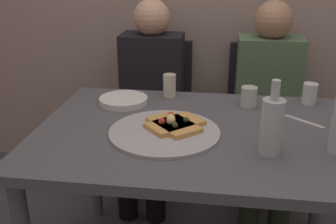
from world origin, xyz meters
TOP-DOWN VIEW (x-y plane):
  - dining_table at (0.00, 0.00)m, footprint 1.32×0.89m
  - pizza_tray at (-0.14, -0.06)m, footprint 0.43×0.43m
  - pizza_slice_last at (-0.11, -0.01)m, footprint 0.24×0.25m
  - pizza_slice_extra at (-0.11, -0.01)m, footprint 0.25×0.25m
  - beer_bottle at (0.24, -0.17)m, footprint 0.08×0.08m
  - tumbler_near at (0.48, 0.36)m, footprint 0.07×0.07m
  - tumbler_far at (0.20, 0.29)m, footprint 0.07×0.07m
  - wine_glass at (-0.18, 0.37)m, footprint 0.06×0.06m
  - plate_stack at (-0.38, 0.25)m, footprint 0.23×0.23m
  - table_knife at (0.40, 0.14)m, footprint 0.18×0.16m
  - chair_left at (-0.34, 0.85)m, footprint 0.44×0.44m
  - chair_right at (0.33, 0.85)m, footprint 0.44×0.44m
  - guest_in_sweater at (-0.34, 0.69)m, footprint 0.36×0.56m
  - guest_in_beanie at (0.33, 0.69)m, footprint 0.36×0.56m

SIDE VIEW (x-z plane):
  - chair_left at x=-0.34m, z-range 0.06..0.96m
  - chair_right at x=0.33m, z-range 0.06..0.96m
  - guest_in_sweater at x=-0.34m, z-range 0.06..1.23m
  - guest_in_beanie at x=0.33m, z-range 0.06..1.23m
  - dining_table at x=0.00m, z-range 0.29..1.03m
  - table_knife at x=0.40m, z-range 0.75..0.75m
  - pizza_tray at x=-0.14m, z-range 0.75..0.76m
  - plate_stack at x=-0.38m, z-range 0.75..0.77m
  - pizza_slice_last at x=-0.11m, z-range 0.75..0.79m
  - pizza_slice_extra at x=-0.11m, z-range 0.75..0.79m
  - tumbler_far at x=0.20m, z-range 0.75..0.84m
  - tumbler_near at x=0.48m, z-range 0.75..0.84m
  - wine_glass at x=-0.18m, z-range 0.75..0.86m
  - beer_bottle at x=0.24m, z-range 0.72..0.99m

